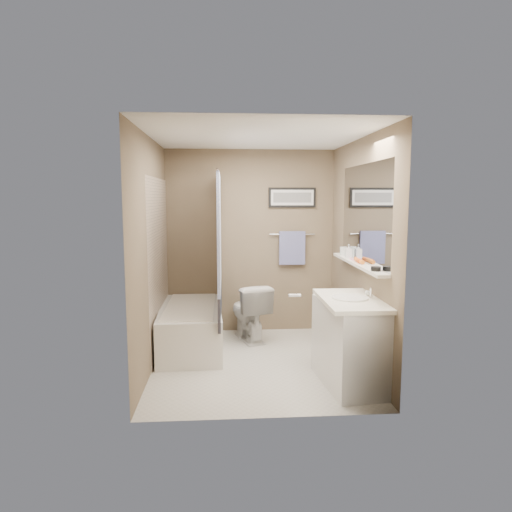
{
  "coord_description": "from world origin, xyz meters",
  "views": [
    {
      "loc": [
        -0.34,
        -4.74,
        1.78
      ],
      "look_at": [
        0.0,
        0.15,
        1.15
      ],
      "focal_mm": 32.0,
      "sensor_mm": 36.0,
      "label": 1
    }
  ],
  "objects": [
    {
      "name": "vanity",
      "position": [
        0.85,
        -0.63,
        0.4
      ],
      "size": [
        0.59,
        0.95,
        0.8
      ],
      "primitive_type": "cube",
      "rotation": [
        0.0,
        0.0,
        0.1
      ],
      "color": "silver",
      "rests_on": "ground"
    },
    {
      "name": "toilet",
      "position": [
        -0.04,
        0.84,
        0.36
      ],
      "size": [
        0.59,
        0.79,
        0.72
      ],
      "primitive_type": "imported",
      "rotation": [
        0.0,
        0.0,
        3.43
      ],
      "color": "silver",
      "rests_on": "ground"
    },
    {
      "name": "hair_brush_back",
      "position": [
        1.04,
        -0.14,
        1.14
      ],
      "size": [
        0.06,
        0.22,
        0.04
      ],
      "primitive_type": "cylinder",
      "rotation": [
        1.57,
        0.0,
        -0.11
      ],
      "color": "#C04B1B",
      "rests_on": "shelf"
    },
    {
      "name": "sink_basin",
      "position": [
        0.83,
        -0.63,
        0.85
      ],
      "size": [
        0.34,
        0.34,
        0.01
      ],
      "primitive_type": "cylinder",
      "color": "white",
      "rests_on": "countertop"
    },
    {
      "name": "wall_left",
      "position": [
        -1.08,
        0.0,
        1.2
      ],
      "size": [
        0.04,
        2.5,
        2.4
      ],
      "primitive_type": "cube",
      "color": "brown",
      "rests_on": "ground"
    },
    {
      "name": "door",
      "position": [
        0.55,
        -1.24,
        1.0
      ],
      "size": [
        0.8,
        0.02,
        2.0
      ],
      "primitive_type": "cube",
      "color": "silver",
      "rests_on": "wall_front"
    },
    {
      "name": "curtain_rod",
      "position": [
        -0.4,
        0.5,
        2.05
      ],
      "size": [
        0.02,
        1.55,
        0.02
      ],
      "primitive_type": "cylinder",
      "rotation": [
        1.57,
        0.0,
        0.0
      ],
      "color": "silver",
      "rests_on": "wall_left"
    },
    {
      "name": "towel_bar",
      "position": [
        0.55,
        1.22,
        1.3
      ],
      "size": [
        0.6,
        0.02,
        0.02
      ],
      "primitive_type": "cylinder",
      "rotation": [
        0.0,
        1.57,
        0.0
      ],
      "color": "silver",
      "rests_on": "wall_back"
    },
    {
      "name": "wall_back",
      "position": [
        0.0,
        1.23,
        1.2
      ],
      "size": [
        2.2,
        0.04,
        2.4
      ],
      "primitive_type": "cube",
      "color": "brown",
      "rests_on": "ground"
    },
    {
      "name": "curtain_upper",
      "position": [
        -0.4,
        0.5,
        1.4
      ],
      "size": [
        0.03,
        1.45,
        1.28
      ],
      "primitive_type": "cube",
      "color": "white",
      "rests_on": "curtain_rod"
    },
    {
      "name": "tile_surround",
      "position": [
        -1.09,
        0.5,
        1.0
      ],
      "size": [
        0.02,
        1.55,
        2.0
      ],
      "primitive_type": "cube",
      "color": "#BBA48D",
      "rests_on": "wall_left"
    },
    {
      "name": "bathtub",
      "position": [
        -0.75,
        0.56,
        0.25
      ],
      "size": [
        0.77,
        1.53,
        0.5
      ],
      "primitive_type": "cube",
      "rotation": [
        0.0,
        0.0,
        0.05
      ],
      "color": "white",
      "rests_on": "ground"
    },
    {
      "name": "door_handle",
      "position": [
        0.22,
        -1.19,
        1.0
      ],
      "size": [
        0.1,
        0.02,
        0.02
      ],
      "primitive_type": "cylinder",
      "rotation": [
        0.0,
        1.57,
        0.0
      ],
      "color": "silver",
      "rests_on": "door"
    },
    {
      "name": "art_mat",
      "position": [
        0.55,
        1.22,
        1.78
      ],
      "size": [
        0.56,
        0.0,
        0.2
      ],
      "primitive_type": "cube",
      "color": "white",
      "rests_on": "art_frame"
    },
    {
      "name": "shelf",
      "position": [
        1.04,
        -0.15,
        1.1
      ],
      "size": [
        0.12,
        1.6,
        0.03
      ],
      "primitive_type": "cube",
      "color": "silver",
      "rests_on": "wall_right"
    },
    {
      "name": "faucet_spout",
      "position": [
        1.03,
        -0.63,
        0.89
      ],
      "size": [
        0.02,
        0.02,
        0.1
      ],
      "primitive_type": "cylinder",
      "color": "silver",
      "rests_on": "countertop"
    },
    {
      "name": "soap_bottle",
      "position": [
        1.04,
        0.2,
        1.19
      ],
      "size": [
        0.07,
        0.07,
        0.15
      ],
      "primitive_type": "imported",
      "rotation": [
        0.0,
        0.0,
        -0.04
      ],
      "color": "#999999",
      "rests_on": "shelf"
    },
    {
      "name": "wall_front",
      "position": [
        0.0,
        -1.23,
        1.2
      ],
      "size": [
        2.2,
        0.04,
        2.4
      ],
      "primitive_type": "cube",
      "color": "brown",
      "rests_on": "ground"
    },
    {
      "name": "ground",
      "position": [
        0.0,
        0.0,
        0.0
      ],
      "size": [
        2.5,
        2.5,
        0.0
      ],
      "primitive_type": "plane",
      "color": "beige",
      "rests_on": "ground"
    },
    {
      "name": "candle_bowl_near",
      "position": [
        1.04,
        -0.72,
        1.14
      ],
      "size": [
        0.09,
        0.09,
        0.04
      ],
      "primitive_type": "cylinder",
      "color": "black",
      "rests_on": "shelf"
    },
    {
      "name": "faucet_knob",
      "position": [
        1.03,
        -0.53,
        0.87
      ],
      "size": [
        0.05,
        0.05,
        0.05
      ],
      "primitive_type": "sphere",
      "color": "white",
      "rests_on": "countertop"
    },
    {
      "name": "hair_brush_front",
      "position": [
        1.04,
        -0.22,
        1.14
      ],
      "size": [
        0.04,
        0.22,
        0.04
      ],
      "primitive_type": "cylinder",
      "rotation": [
        1.57,
        0.0,
        0.02
      ],
      "color": "orange",
      "rests_on": "shelf"
    },
    {
      "name": "mirror",
      "position": [
        1.09,
        -0.15,
        1.62
      ],
      "size": [
        0.02,
        1.6,
        1.0
      ],
      "primitive_type": "cube",
      "color": "silver",
      "rests_on": "wall_right"
    },
    {
      "name": "tub_rim",
      "position": [
        -0.75,
        0.56,
        0.5
      ],
      "size": [
        0.56,
        1.36,
        0.02
      ],
      "primitive_type": "cube",
      "color": "white",
      "rests_on": "bathtub"
    },
    {
      "name": "ceiling",
      "position": [
        0.0,
        0.0,
        2.38
      ],
      "size": [
        2.2,
        2.5,
        0.04
      ],
      "primitive_type": "cube",
      "color": "white",
      "rests_on": "wall_back"
    },
    {
      "name": "pink_comb",
      "position": [
        1.04,
        0.06,
        1.12
      ],
      "size": [
        0.04,
        0.16,
        0.01
      ],
      "primitive_type": "cube",
      "rotation": [
        0.0,
        0.0,
        -0.09
      ],
      "color": "pink",
      "rests_on": "shelf"
    },
    {
      "name": "art_frame",
      "position": [
        0.55,
        1.23,
        1.78
      ],
      "size": [
        0.62,
        0.02,
        0.26
      ],
      "primitive_type": "cube",
      "color": "black",
      "rests_on": "wall_back"
    },
    {
      "name": "glass_jar",
      "position": [
        1.04,
        0.42,
        1.17
      ],
      "size": [
        0.08,
        0.08,
        0.1
      ],
      "primitive_type": "cylinder",
      "color": "silver",
      "rests_on": "shelf"
    },
    {
      "name": "towel",
      "position": [
        0.55,
        1.2,
        1.12
      ],
      "size": [
        0.34,
        0.05,
        0.44
      ],
      "primitive_type": "cube",
      "color": "#9299D4",
      "rests_on": "towel_bar"
    },
    {
      "name": "wall_right",
      "position": [
        1.08,
        0.0,
        1.2
      ],
      "size": [
        0.04,
        2.5,
        2.4
      ],
      "primitive_type": "cube",
      "color": "brown",
      "rests_on": "ground"
    },
    {
      "name": "art_image",
      "position": [
        0.55,
        1.22,
        1.78
      ],
      "size": [
        0.5,
        0.0,
        0.13
      ],
      "primitive_type": "cube",
      "color": "#595959",
      "rests_on": "art_mat"
    },
    {
      "name": "countertop",
      "position": [
        0.84,
        -0.63,
        0.82
      ],
      "size": [
        0.54,
        0.96,
        0.04
      ],
      "primitive_type": "cube",
      "color": "white",
      "rests_on": "vanity"
    },
    {
      "name": "curtain_lower",
      "position": [
        -0.4,
        0.5,
        0.58
      ],
      "size": [
        0.03,
        1.45,
        0.36
      ],
      "primitive_type": "cube",
      "color": "#222D40",
      "rests_on": "curtain_rod"
    }
  ]
}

